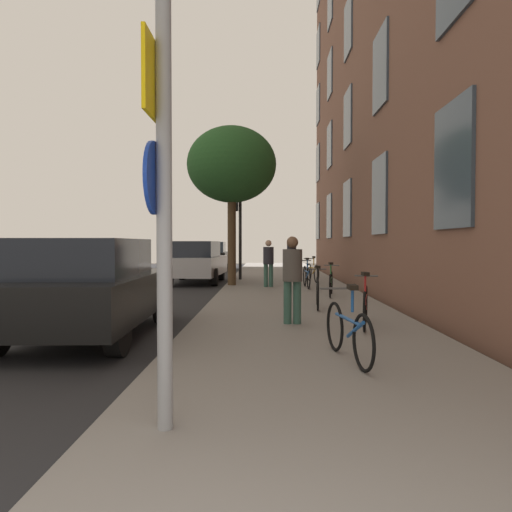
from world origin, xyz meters
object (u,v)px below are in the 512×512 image
bicycle_1 (365,305)px  pedestrian_2 (292,254)px  bicycle_0 (348,331)px  car_1 (197,262)px  sign_post (161,179)px  bicycle_4 (307,276)px  bicycle_3 (331,283)px  car_0 (91,287)px  tree_near (232,165)px  pedestrian_1 (268,260)px  car_2 (212,255)px  bicycle_2 (318,291)px  traffic_light (238,218)px  pedestrian_0 (292,274)px  bicycle_5 (313,272)px

bicycle_1 → pedestrian_2: size_ratio=0.98×
bicycle_0 → car_1: (-3.67, 12.72, 0.35)m
sign_post → bicycle_4: 12.08m
bicycle_3 → car_0: 7.04m
tree_near → car_1: 4.28m
pedestrian_1 → car_0: (-2.97, -7.97, -0.15)m
bicycle_1 → car_2: bearing=103.7°
bicycle_2 → car_0: car_0 is taller
pedestrian_1 → car_0: pedestrian_1 is taller
car_1 → bicycle_1: bearing=-67.0°
bicycle_3 → pedestrian_1: bearing=122.0°
tree_near → bicycle_4: (2.48, -0.96, -3.71)m
bicycle_1 → pedestrian_2: 11.54m
sign_post → bicycle_1: 5.46m
bicycle_2 → bicycle_4: (0.17, 4.80, 0.01)m
traffic_light → bicycle_2: size_ratio=2.21×
bicycle_3 → bicycle_0: bearing=-96.1°
bicycle_4 → sign_post: bearing=-100.3°
tree_near → bicycle_1: (2.87, -8.16, -3.72)m
car_2 → bicycle_3: bearing=-71.9°
car_2 → car_1: bearing=-87.4°
bicycle_0 → car_0: car_0 is taller
bicycle_3 → car_2: bearing=108.1°
bicycle_2 → pedestrian_2: bearing=90.5°
bicycle_4 → pedestrian_0: bearing=-97.0°
bicycle_0 → bicycle_4: size_ratio=1.03×
car_1 → bicycle_4: bearing=-38.0°
bicycle_0 → bicycle_1: 2.50m
bicycle_1 → bicycle_2: 2.47m
bicycle_5 → pedestrian_2: (-0.68, 1.90, 0.61)m
bicycle_4 → tree_near: bearing=158.9°
bicycle_3 → traffic_light: bearing=116.0°
sign_post → car_1: sign_post is taller
bicycle_3 → car_0: size_ratio=0.36×
bicycle_1 → bicycle_3: 4.80m
traffic_light → car_2: bearing=102.5°
tree_near → car_0: 9.42m
pedestrian_2 → pedestrian_1: bearing=-103.8°
bicycle_1 → bicycle_2: bicycle_1 is taller
bicycle_0 → bicycle_3: (0.78, 7.20, -0.01)m
pedestrian_2 → car_2: size_ratio=0.38×
bicycle_4 → car_2: (-4.42, 12.47, 0.34)m
bicycle_4 → bicycle_2: bearing=-92.1°
bicycle_3 → pedestrian_1: pedestrian_1 is taller
car_0 → car_2: bearing=90.6°
bicycle_5 → car_1: car_1 is taller
bicycle_3 → pedestrian_1: size_ratio=1.04×
tree_near → pedestrian_1: (1.25, -0.66, -3.21)m
bicycle_0 → tree_near: bearing=101.6°
sign_post → pedestrian_1: size_ratio=2.30×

